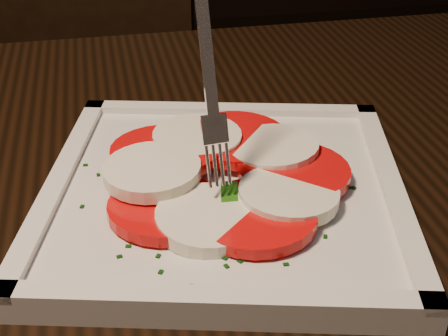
{
  "coord_description": "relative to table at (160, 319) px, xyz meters",
  "views": [
    {
      "loc": [
        -0.15,
        -0.11,
        1.01
      ],
      "look_at": [
        -0.08,
        0.27,
        0.78
      ],
      "focal_mm": 50.0,
      "sensor_mm": 36.0,
      "label": 1
    }
  ],
  "objects": [
    {
      "name": "caprese_salad",
      "position": [
        0.05,
        0.01,
        0.12
      ],
      "size": [
        0.2,
        0.22,
        0.02
      ],
      "color": "red",
      "rests_on": "plate"
    },
    {
      "name": "fork",
      "position": [
        0.04,
        0.01,
        0.21
      ],
      "size": [
        0.03,
        0.06,
        0.15
      ],
      "primitive_type": null,
      "rotation": [
        0.0,
        0.0,
        0.1
      ],
      "color": "white",
      "rests_on": "caprese_salad"
    },
    {
      "name": "table",
      "position": [
        0.0,
        0.0,
        0.0
      ],
      "size": [
        1.21,
        0.81,
        0.75
      ],
      "rotation": [
        0.0,
        0.0,
        0.01
      ],
      "color": "black",
      "rests_on": "ground"
    },
    {
      "name": "chair",
      "position": [
        -0.09,
        0.66,
        -0.12
      ],
      "size": [
        0.52,
        0.52,
        0.93
      ],
      "rotation": [
        0.0,
        0.0,
        -0.27
      ],
      "color": "black",
      "rests_on": "ground"
    },
    {
      "name": "plate",
      "position": [
        0.05,
        0.01,
        0.11
      ],
      "size": [
        0.31,
        0.31,
        0.01
      ],
      "primitive_type": "cube",
      "rotation": [
        0.0,
        0.0,
        -0.24
      ],
      "color": "silver",
      "rests_on": "table"
    }
  ]
}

